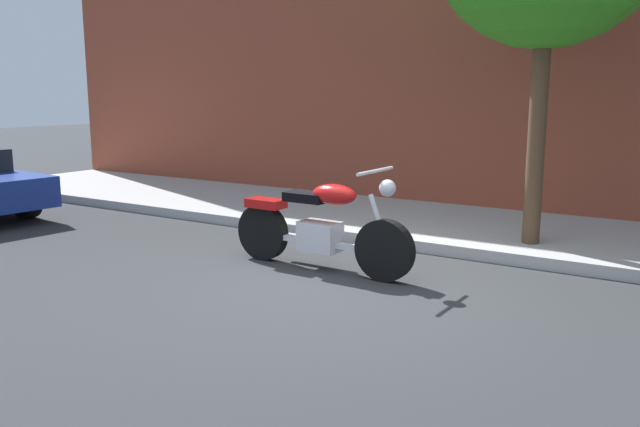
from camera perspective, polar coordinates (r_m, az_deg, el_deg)
ground_plane at (r=6.48m, az=2.11°, el=-6.42°), size 60.00×60.00×0.00m
sidewalk at (r=9.13m, az=11.80°, el=-1.15°), size 18.58×2.74×0.14m
motorcycle at (r=6.98m, az=0.01°, el=-1.26°), size 2.21×0.70×1.14m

